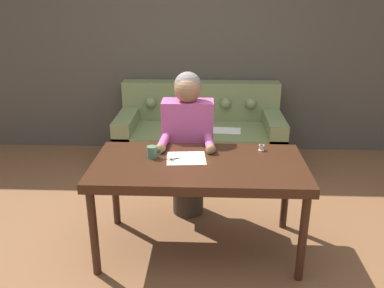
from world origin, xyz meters
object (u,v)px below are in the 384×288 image
object	(u,v)px
scissors	(177,159)
mug	(152,152)
thread_spool	(261,148)
couch	(200,136)
person	(188,143)
dining_table	(199,171)

from	to	relation	value
scissors	mug	xyz separation A→B (m)	(-0.19, 0.02, 0.04)
mug	thread_spool	distance (m)	0.86
couch	thread_spool	world-z (taller)	couch
scissors	person	bearing A→B (deg)	83.47
mug	scissors	bearing A→B (deg)	-7.26
dining_table	thread_spool	size ratio (longest dim) A/B	34.96
person	mug	xyz separation A→B (m)	(-0.24, -0.48, 0.11)
thread_spool	couch	bearing A→B (deg)	108.93
mug	thread_spool	world-z (taller)	mug
couch	person	world-z (taller)	person
couch	person	distance (m)	1.28
scissors	mug	bearing A→B (deg)	172.74
dining_table	couch	size ratio (longest dim) A/B	0.83
dining_table	person	bearing A→B (deg)	101.16
couch	person	bearing A→B (deg)	-93.71
couch	thread_spool	size ratio (longest dim) A/B	41.87
mug	thread_spool	bearing A→B (deg)	12.28
person	mug	world-z (taller)	person
person	scissors	world-z (taller)	person
scissors	mug	size ratio (longest dim) A/B	1.93
couch	mug	size ratio (longest dim) A/B	16.67
person	thread_spool	world-z (taller)	person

